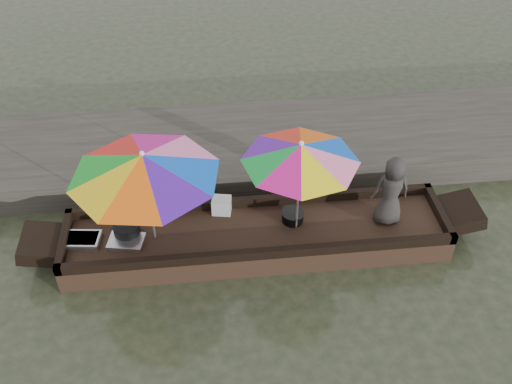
{
  "coord_description": "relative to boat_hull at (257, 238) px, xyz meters",
  "views": [
    {
      "loc": [
        -0.65,
        -5.94,
        6.23
      ],
      "look_at": [
        0.0,
        0.1,
        1.0
      ],
      "focal_mm": 40.0,
      "sensor_mm": 36.0,
      "label": 1
    }
  ],
  "objects": [
    {
      "name": "umbrella_stern",
      "position": [
        0.58,
        0.0,
        0.95
      ],
      "size": [
        1.84,
        1.84,
        1.55
      ],
      "primitive_type": null,
      "rotation": [
        0.0,
        0.0,
        -0.15
      ],
      "color": "blue",
      "rests_on": "boat_hull"
    },
    {
      "name": "boat_hull",
      "position": [
        0.0,
        0.0,
        0.0
      ],
      "size": [
        5.62,
        1.2,
        0.35
      ],
      "primitive_type": "cube",
      "color": "#2F1F15",
      "rests_on": "water"
    },
    {
      "name": "vendor",
      "position": [
        1.94,
        0.02,
        0.74
      ],
      "size": [
        0.57,
        0.38,
        1.13
      ],
      "primitive_type": "imported",
      "rotation": [
        0.0,
        0.0,
        3.11
      ],
      "color": "#2C2826",
      "rests_on": "boat_hull"
    },
    {
      "name": "tray_scallop",
      "position": [
        -1.89,
        -0.06,
        0.21
      ],
      "size": [
        0.56,
        0.43,
        0.06
      ],
      "primitive_type": "cube",
      "rotation": [
        0.0,
        0.0,
        -0.19
      ],
      "color": "silver",
      "rests_on": "boat_hull"
    },
    {
      "name": "cooking_pot",
      "position": [
        -1.88,
        0.1,
        0.27
      ],
      "size": [
        0.38,
        0.38,
        0.2
      ],
      "primitive_type": "cylinder",
      "color": "black",
      "rests_on": "boat_hull"
    },
    {
      "name": "umbrella_bow",
      "position": [
        -1.48,
        0.0,
        0.95
      ],
      "size": [
        2.47,
        2.47,
        1.55
      ],
      "primitive_type": null,
      "rotation": [
        0.0,
        0.0,
        0.24
      ],
      "color": "pink",
      "rests_on": "boat_hull"
    },
    {
      "name": "charcoal_grill",
      "position": [
        0.55,
        0.15,
        0.25
      ],
      "size": [
        0.32,
        0.32,
        0.15
      ],
      "primitive_type": "cylinder",
      "color": "black",
      "rests_on": "boat_hull"
    },
    {
      "name": "dock",
      "position": [
        0.0,
        2.2,
        0.08
      ],
      "size": [
        22.0,
        2.2,
        0.5
      ],
      "primitive_type": "cube",
      "color": "#2D2B26",
      "rests_on": "ground"
    },
    {
      "name": "tray_crayfish",
      "position": [
        -2.51,
        0.02,
        0.22
      ],
      "size": [
        0.54,
        0.4,
        0.09
      ],
      "primitive_type": "cube",
      "rotation": [
        0.0,
        0.0,
        -0.12
      ],
      "color": "silver",
      "rests_on": "boat_hull"
    },
    {
      "name": "supply_bag",
      "position": [
        -0.48,
        0.45,
        0.3
      ],
      "size": [
        0.32,
        0.27,
        0.26
      ],
      "primitive_type": "cube",
      "rotation": [
        0.0,
        0.0,
        -0.19
      ],
      "color": "silver",
      "rests_on": "boat_hull"
    },
    {
      "name": "water",
      "position": [
        0.0,
        0.0,
        -0.17
      ],
      "size": [
        80.0,
        80.0,
        0.0
      ],
      "primitive_type": "plane",
      "color": "#252E19",
      "rests_on": "ground"
    }
  ]
}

